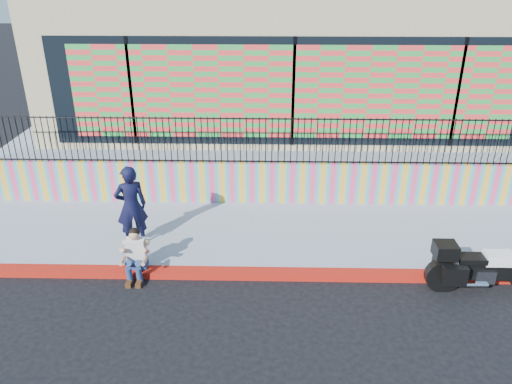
{
  "coord_description": "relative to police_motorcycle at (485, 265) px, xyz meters",
  "views": [
    {
      "loc": [
        -0.67,
        -8.61,
        5.95
      ],
      "look_at": [
        -0.89,
        1.2,
        1.38
      ],
      "focal_mm": 35.0,
      "sensor_mm": 36.0,
      "label": 1
    }
  ],
  "objects": [
    {
      "name": "police_motorcycle",
      "position": [
        0.0,
        0.0,
        0.0
      ],
      "size": [
        2.26,
        0.75,
        1.41
      ],
      "color": "black",
      "rests_on": "ground"
    },
    {
      "name": "mural_wall",
      "position": [
        -3.59,
        3.6,
        0.11
      ],
      "size": [
        16.0,
        0.2,
        1.1
      ],
      "primitive_type": "cube",
      "color": "#F64073",
      "rests_on": "sidewalk"
    },
    {
      "name": "ground",
      "position": [
        -3.59,
        0.35,
        -0.59
      ],
      "size": [
        90.0,
        90.0,
        0.0
      ],
      "primitive_type": "plane",
      "color": "black",
      "rests_on": "ground"
    },
    {
      "name": "storefront_building",
      "position": [
        -3.59,
        8.48,
        2.66
      ],
      "size": [
        14.0,
        8.06,
        4.0
      ],
      "color": "tan",
      "rests_on": "elevated_platform"
    },
    {
      "name": "seated_man",
      "position": [
        -6.9,
        0.26,
        -0.14
      ],
      "size": [
        0.54,
        0.71,
        1.06
      ],
      "color": "navy",
      "rests_on": "ground"
    },
    {
      "name": "metal_fence",
      "position": [
        -3.59,
        3.6,
        1.26
      ],
      "size": [
        15.8,
        0.04,
        1.2
      ],
      "primitive_type": null,
      "color": "black",
      "rests_on": "mural_wall"
    },
    {
      "name": "sidewalk",
      "position": [
        -3.59,
        2.0,
        -0.51
      ],
      "size": [
        16.0,
        3.0,
        0.15
      ],
      "primitive_type": "cube",
      "color": "#929CAF",
      "rests_on": "ground"
    },
    {
      "name": "police_officer",
      "position": [
        -7.2,
        1.39,
        0.5
      ],
      "size": [
        0.8,
        0.68,
        1.87
      ],
      "primitive_type": "imported",
      "rotation": [
        0.0,
        0.0,
        3.54
      ],
      "color": "black",
      "rests_on": "sidewalk"
    },
    {
      "name": "red_curb",
      "position": [
        -3.59,
        0.35,
        -0.51
      ],
      "size": [
        16.0,
        0.3,
        0.15
      ],
      "primitive_type": "cube",
      "color": "#B00C0D",
      "rests_on": "ground"
    },
    {
      "name": "elevated_platform",
      "position": [
        -3.59,
        8.7,
        0.04
      ],
      "size": [
        16.0,
        10.0,
        1.25
      ],
      "primitive_type": "cube",
      "color": "#929CAF",
      "rests_on": "ground"
    }
  ]
}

